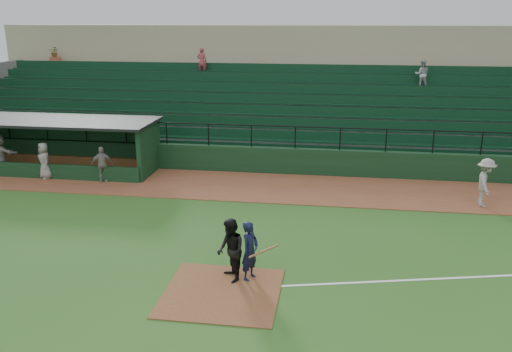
# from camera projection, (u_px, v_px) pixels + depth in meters

# --- Properties ---
(ground) EXTENTS (90.00, 90.00, 0.00)m
(ground) POSITION_uv_depth(u_px,v_px,m) (229.00, 275.00, 14.76)
(ground) COLOR #29551B
(ground) RESTS_ON ground
(warning_track) EXTENTS (40.00, 4.00, 0.03)m
(warning_track) POSITION_uv_depth(u_px,v_px,m) (267.00, 187.00, 22.33)
(warning_track) COLOR brown
(warning_track) RESTS_ON ground
(home_plate_dirt) EXTENTS (3.00, 3.00, 0.03)m
(home_plate_dirt) POSITION_uv_depth(u_px,v_px,m) (222.00, 292.00, 13.81)
(home_plate_dirt) COLOR brown
(home_plate_dirt) RESTS_ON ground
(stadium_structure) EXTENTS (38.00, 13.08, 6.40)m
(stadium_structure) POSITION_uv_depth(u_px,v_px,m) (286.00, 102.00, 29.68)
(stadium_structure) COLOR #103219
(stadium_structure) RESTS_ON ground
(dugout) EXTENTS (8.90, 3.20, 2.42)m
(dugout) POSITION_uv_depth(u_px,v_px,m) (65.00, 141.00, 24.82)
(dugout) COLOR #103219
(dugout) RESTS_ON ground
(batter_at_plate) EXTENTS (1.10, 0.73, 1.68)m
(batter_at_plate) POSITION_uv_depth(u_px,v_px,m) (250.00, 251.00, 14.31)
(batter_at_plate) COLOR black
(batter_at_plate) RESTS_ON ground
(umpire) EXTENTS (0.99, 1.07, 1.77)m
(umpire) POSITION_uv_depth(u_px,v_px,m) (231.00, 251.00, 14.22)
(umpire) COLOR black
(umpire) RESTS_ON ground
(runner) EXTENTS (0.83, 1.27, 1.84)m
(runner) POSITION_uv_depth(u_px,v_px,m) (485.00, 183.00, 19.82)
(runner) COLOR #99958F
(runner) RESTS_ON warning_track
(dugout_player_a) EXTENTS (0.99, 0.69, 1.57)m
(dugout_player_a) POSITION_uv_depth(u_px,v_px,m) (102.00, 164.00, 22.82)
(dugout_player_a) COLOR gray
(dugout_player_a) RESTS_ON warning_track
(dugout_player_b) EXTENTS (0.93, 0.93, 1.63)m
(dugout_player_b) POSITION_uv_depth(u_px,v_px,m) (44.00, 161.00, 23.26)
(dugout_player_b) COLOR gray
(dugout_player_b) RESTS_ON warning_track
(dugout_player_c) EXTENTS (1.78, 0.88, 1.84)m
(dugout_player_c) POSITION_uv_depth(u_px,v_px,m) (0.00, 154.00, 23.99)
(dugout_player_c) COLOR #A09B95
(dugout_player_c) RESTS_ON warning_track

